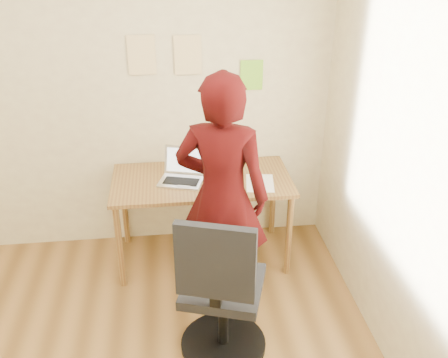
{
  "coord_description": "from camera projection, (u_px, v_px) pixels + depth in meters",
  "views": [
    {
      "loc": [
        0.43,
        -2.09,
        2.53
      ],
      "look_at": [
        0.79,
        0.95,
        0.95
      ],
      "focal_mm": 40.0,
      "sensor_mm": 36.0,
      "label": 1
    }
  ],
  "objects": [
    {
      "name": "wall_note_right",
      "position": [
        252.0,
        75.0,
        3.94
      ],
      "size": [
        0.18,
        0.0,
        0.24
      ],
      "primitive_type": "cube",
      "color": "#82D630",
      "rests_on": "room"
    },
    {
      "name": "wall_note_left",
      "position": [
        142.0,
        55.0,
        3.77
      ],
      "size": [
        0.21,
        0.0,
        0.3
      ],
      "primitive_type": "cube",
      "color": "#EBCC8D",
      "rests_on": "room"
    },
    {
      "name": "laptop",
      "position": [
        182.0,
        174.0,
        3.87
      ],
      "size": [
        0.4,
        0.37,
        0.23
      ],
      "rotation": [
        0.0,
        0.0,
        -0.29
      ],
      "color": "silver",
      "rests_on": "desk"
    },
    {
      "name": "paper_sheet",
      "position": [
        260.0,
        183.0,
        3.84
      ],
      "size": [
        0.25,
        0.33,
        0.0
      ],
      "primitive_type": "cube",
      "rotation": [
        0.0,
        0.0,
        -0.14
      ],
      "color": "white",
      "rests_on": "desk"
    },
    {
      "name": "phone",
      "position": [
        228.0,
        189.0,
        3.75
      ],
      "size": [
        0.06,
        0.11,
        0.01
      ],
      "rotation": [
        0.0,
        0.0,
        0.04
      ],
      "color": "black",
      "rests_on": "desk"
    },
    {
      "name": "wall_note_mid",
      "position": [
        188.0,
        55.0,
        3.81
      ],
      "size": [
        0.21,
        0.0,
        0.3
      ],
      "primitive_type": "cube",
      "color": "#EBCC8D",
      "rests_on": "room"
    },
    {
      "name": "office_chair",
      "position": [
        221.0,
        298.0,
        3.08
      ],
      "size": [
        0.6,
        0.62,
        1.09
      ],
      "rotation": [
        0.0,
        0.0,
        -0.31
      ],
      "color": "black",
      "rests_on": "ground"
    },
    {
      "name": "person",
      "position": [
        222.0,
        197.0,
        3.36
      ],
      "size": [
        0.74,
        0.6,
        1.75
      ],
      "primitive_type": "imported",
      "rotation": [
        0.0,
        0.0,
        2.82
      ],
      "color": "#340707",
      "rests_on": "ground"
    },
    {
      "name": "desk",
      "position": [
        202.0,
        188.0,
        3.95
      ],
      "size": [
        1.4,
        0.7,
        0.74
      ],
      "color": "olive",
      "rests_on": "ground"
    },
    {
      "name": "room",
      "position": [
        80.0,
        204.0,
        2.34
      ],
      "size": [
        3.58,
        3.58,
        2.78
      ],
      "color": "brown",
      "rests_on": "ground"
    }
  ]
}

